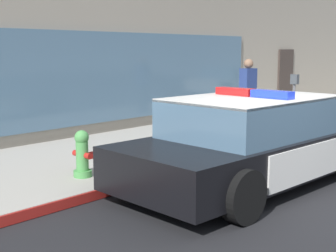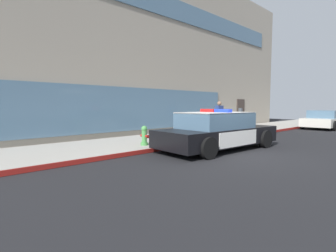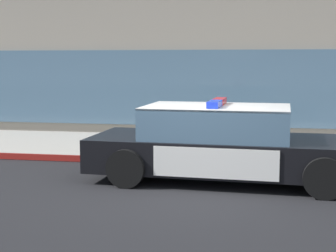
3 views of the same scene
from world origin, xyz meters
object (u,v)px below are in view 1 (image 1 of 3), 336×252
parking_meter (294,91)px  fire_hydrant (82,154)px  pedestrian_on_sidewalk (248,92)px  police_cruiser (257,141)px

parking_meter → fire_hydrant: bearing=178.5°
fire_hydrant → parking_meter: bearing=-1.5°
parking_meter → pedestrian_on_sidewalk: bearing=110.2°
police_cruiser → pedestrian_on_sidewalk: pedestrian_on_sidewalk is taller
fire_hydrant → parking_meter: 6.38m
pedestrian_on_sidewalk → parking_meter: bearing=26.9°
pedestrian_on_sidewalk → parking_meter: pedestrian_on_sidewalk is taller
police_cruiser → fire_hydrant: size_ratio=7.03×
fire_hydrant → parking_meter: (6.36, -0.16, 0.58)m
pedestrian_on_sidewalk → police_cruiser: bearing=-48.4°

